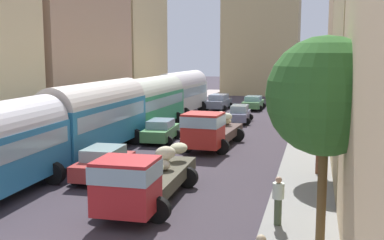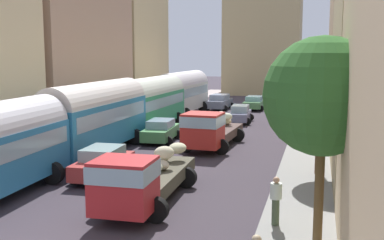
{
  "view_description": "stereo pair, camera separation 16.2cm",
  "coord_description": "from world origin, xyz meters",
  "px_view_note": "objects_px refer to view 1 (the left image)",
  "views": [
    {
      "loc": [
        7.62,
        -9.04,
        5.84
      ],
      "look_at": [
        0.0,
        19.71,
        1.55
      ],
      "focal_mm": 43.88,
      "sensor_mm": 36.0,
      "label": 1
    },
    {
      "loc": [
        7.78,
        -9.0,
        5.84
      ],
      "look_at": [
        0.0,
        19.71,
        1.55
      ],
      "focal_mm": 43.88,
      "sensor_mm": 36.0,
      "label": 2
    }
  ],
  "objects_px": {
    "parked_bus_2": "(150,101)",
    "pedestrian_2": "(278,200)",
    "parked_bus_1": "(96,114)",
    "pedestrian_1": "(298,122)",
    "car_4": "(219,102)",
    "cargo_truck_0": "(144,178)",
    "parked_bus_3": "(182,91)",
    "car_0": "(240,114)",
    "car_2": "(104,163)",
    "cargo_truck_1": "(210,129)",
    "car_3": "(161,131)",
    "car_1": "(253,103)"
  },
  "relations": [
    {
      "from": "car_1",
      "to": "car_4",
      "type": "relative_size",
      "value": 0.9
    },
    {
      "from": "cargo_truck_1",
      "to": "pedestrian_2",
      "type": "height_order",
      "value": "cargo_truck_1"
    },
    {
      "from": "car_0",
      "to": "car_2",
      "type": "xyz_separation_m",
      "value": [
        -3.27,
        -19.21,
        0.02
      ]
    },
    {
      "from": "parked_bus_1",
      "to": "cargo_truck_0",
      "type": "bearing_deg",
      "value": -54.26
    },
    {
      "from": "cargo_truck_1",
      "to": "car_3",
      "type": "bearing_deg",
      "value": 157.31
    },
    {
      "from": "cargo_truck_0",
      "to": "parked_bus_3",
      "type": "bearing_deg",
      "value": 102.92
    },
    {
      "from": "parked_bus_2",
      "to": "car_2",
      "type": "xyz_separation_m",
      "value": [
        2.82,
        -14.06,
        -1.44
      ]
    },
    {
      "from": "car_4",
      "to": "pedestrian_2",
      "type": "relative_size",
      "value": 2.45
    },
    {
      "from": "parked_bus_3",
      "to": "cargo_truck_0",
      "type": "relative_size",
      "value": 1.26
    },
    {
      "from": "car_2",
      "to": "pedestrian_2",
      "type": "relative_size",
      "value": 2.19
    },
    {
      "from": "car_0",
      "to": "pedestrian_1",
      "type": "relative_size",
      "value": 2.35
    },
    {
      "from": "cargo_truck_1",
      "to": "car_0",
      "type": "height_order",
      "value": "cargo_truck_1"
    },
    {
      "from": "parked_bus_2",
      "to": "pedestrian_1",
      "type": "height_order",
      "value": "parked_bus_2"
    },
    {
      "from": "parked_bus_1",
      "to": "car_3",
      "type": "relative_size",
      "value": 2.36
    },
    {
      "from": "parked_bus_1",
      "to": "cargo_truck_1",
      "type": "height_order",
      "value": "parked_bus_1"
    },
    {
      "from": "car_0",
      "to": "car_2",
      "type": "distance_m",
      "value": 19.49
    },
    {
      "from": "car_3",
      "to": "car_4",
      "type": "distance_m",
      "value": 18.42
    },
    {
      "from": "parked_bus_2",
      "to": "car_1",
      "type": "bearing_deg",
      "value": 67.29
    },
    {
      "from": "pedestrian_2",
      "to": "car_2",
      "type": "bearing_deg",
      "value": 152.87
    },
    {
      "from": "parked_bus_3",
      "to": "pedestrian_2",
      "type": "relative_size",
      "value": 5.18
    },
    {
      "from": "parked_bus_1",
      "to": "pedestrian_1",
      "type": "bearing_deg",
      "value": 39.25
    },
    {
      "from": "parked_bus_2",
      "to": "parked_bus_3",
      "type": "bearing_deg",
      "value": 90.0
    },
    {
      "from": "car_1",
      "to": "car_4",
      "type": "bearing_deg",
      "value": -169.36
    },
    {
      "from": "parked_bus_1",
      "to": "parked_bus_3",
      "type": "relative_size",
      "value": 1.05
    },
    {
      "from": "cargo_truck_1",
      "to": "car_4",
      "type": "bearing_deg",
      "value": 100.1
    },
    {
      "from": "cargo_truck_0",
      "to": "car_3",
      "type": "distance_m",
      "value": 13.27
    },
    {
      "from": "pedestrian_2",
      "to": "cargo_truck_1",
      "type": "bearing_deg",
      "value": 112.6
    },
    {
      "from": "parked_bus_1",
      "to": "parked_bus_2",
      "type": "bearing_deg",
      "value": 90.0
    },
    {
      "from": "parked_bus_1",
      "to": "car_2",
      "type": "relative_size",
      "value": 2.48
    },
    {
      "from": "car_3",
      "to": "pedestrian_1",
      "type": "bearing_deg",
      "value": 28.59
    },
    {
      "from": "car_1",
      "to": "pedestrian_2",
      "type": "bearing_deg",
      "value": -81.12
    },
    {
      "from": "car_4",
      "to": "car_3",
      "type": "bearing_deg",
      "value": -90.33
    },
    {
      "from": "cargo_truck_0",
      "to": "car_2",
      "type": "distance_m",
      "value": 4.69
    },
    {
      "from": "parked_bus_2",
      "to": "parked_bus_3",
      "type": "relative_size",
      "value": 1.04
    },
    {
      "from": "parked_bus_1",
      "to": "cargo_truck_0",
      "type": "height_order",
      "value": "parked_bus_1"
    },
    {
      "from": "parked_bus_3",
      "to": "pedestrian_1",
      "type": "bearing_deg",
      "value": -39.06
    },
    {
      "from": "parked_bus_1",
      "to": "car_0",
      "type": "bearing_deg",
      "value": 66.71
    },
    {
      "from": "parked_bus_2",
      "to": "pedestrian_2",
      "type": "height_order",
      "value": "parked_bus_2"
    },
    {
      "from": "cargo_truck_0",
      "to": "car_0",
      "type": "distance_m",
      "value": 22.59
    },
    {
      "from": "parked_bus_2",
      "to": "car_3",
      "type": "bearing_deg",
      "value": -62.42
    },
    {
      "from": "cargo_truck_1",
      "to": "car_0",
      "type": "relative_size",
      "value": 1.73
    },
    {
      "from": "car_0",
      "to": "pedestrian_2",
      "type": "height_order",
      "value": "pedestrian_2"
    },
    {
      "from": "parked_bus_1",
      "to": "cargo_truck_1",
      "type": "distance_m",
      "value": 6.8
    },
    {
      "from": "parked_bus_1",
      "to": "pedestrian_1",
      "type": "height_order",
      "value": "parked_bus_1"
    },
    {
      "from": "car_2",
      "to": "car_4",
      "type": "relative_size",
      "value": 0.89
    },
    {
      "from": "parked_bus_2",
      "to": "car_4",
      "type": "relative_size",
      "value": 2.2
    },
    {
      "from": "parked_bus_2",
      "to": "pedestrian_1",
      "type": "relative_size",
      "value": 5.53
    },
    {
      "from": "car_2",
      "to": "parked_bus_2",
      "type": "bearing_deg",
      "value": 101.36
    },
    {
      "from": "parked_bus_2",
      "to": "car_4",
      "type": "height_order",
      "value": "parked_bus_2"
    },
    {
      "from": "parked_bus_3",
      "to": "car_3",
      "type": "distance_m",
      "value": 13.96
    }
  ]
}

